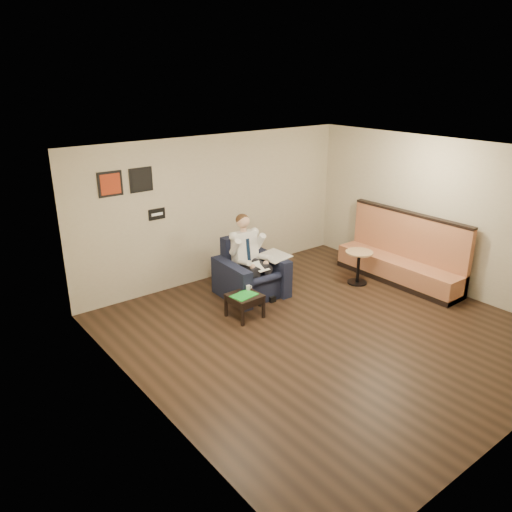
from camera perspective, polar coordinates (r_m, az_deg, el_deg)
ground at (r=8.11m, az=7.82°, el=-8.49°), size 6.00×6.00×0.00m
wall_back at (r=9.75m, az=-4.46°, el=5.51°), size 6.00×0.02×2.80m
wall_left at (r=5.90m, az=-12.51°, el=-5.15°), size 0.02×6.00×2.80m
wall_right at (r=9.85m, az=20.60°, el=4.41°), size 0.02×6.00×2.80m
ceiling at (r=7.20m, az=8.90°, el=11.42°), size 6.00×6.00×0.02m
seating_sign at (r=9.09m, az=-11.27°, el=4.72°), size 0.32×0.02×0.20m
art_print_left at (r=8.62m, az=-16.32°, el=7.90°), size 0.42×0.03×0.42m
art_print_right at (r=8.83m, az=-13.01°, el=8.48°), size 0.42×0.03×0.42m
armchair at (r=9.08m, az=-0.53°, el=-1.44°), size 1.12×1.12×1.04m
seated_man at (r=8.91m, az=-0.04°, el=-0.56°), size 0.72×1.04×1.42m
lap_papers at (r=8.85m, az=0.39°, el=-1.21°), size 0.24×0.34×0.01m
newspaper at (r=9.17m, az=2.09°, el=0.02°), size 0.45×0.57×0.01m
side_table at (r=8.38m, az=-1.30°, el=-5.73°), size 0.52×0.52×0.41m
green_folder at (r=8.26m, az=-1.38°, el=-4.51°), size 0.45×0.36×0.01m
coffee_mug at (r=8.45m, az=-0.90°, el=-3.65°), size 0.08×0.08×0.09m
smartphone at (r=8.42m, az=-1.69°, el=-4.02°), size 0.14×0.08×0.01m
banquette at (r=10.02m, az=16.15°, el=0.79°), size 0.62×2.62×1.34m
cafe_table at (r=9.85m, az=11.60°, el=-1.29°), size 0.70×0.70×0.65m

